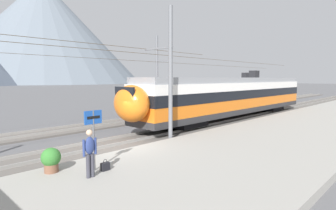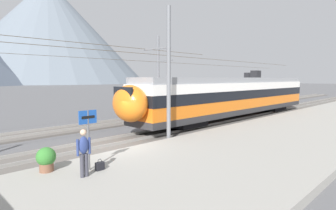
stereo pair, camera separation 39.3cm
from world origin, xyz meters
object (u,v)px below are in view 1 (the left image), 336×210
Objects in this scene: passenger_walking at (90,151)px; catenary_mast_far_side at (158,74)px; platform_sign at (93,127)px; handbag_beside_passenger at (105,166)px; train_far_track at (229,90)px; train_near_platform at (232,96)px; catenary_mast_mid at (169,73)px; potted_plant_platform_edge at (51,159)px.

catenary_mast_far_side is at bearing 39.12° from passenger_walking.
platform_sign is 1.56m from handbag_beside_passenger.
train_far_track is 0.58× the size of catenary_mast_far_side.
passenger_walking is at bearing -165.03° from train_near_platform.
catenary_mast_far_side is at bearing 48.90° from catenary_mast_mid.
passenger_walking is (-0.48, -0.54, -0.71)m from platform_sign.
potted_plant_platform_edge is (-1.20, 0.97, -1.15)m from platform_sign.
catenary_mast_mid is at bearing 18.79° from platform_sign.
catenary_mast_mid reaches higher than train_far_track.
potted_plant_platform_edge is at bearing 115.54° from passenger_walking.
potted_plant_platform_edge is (-15.79, -10.74, -3.34)m from catenary_mast_far_side.
train_near_platform is 10.91× the size of platform_sign.
train_near_platform is at bearing 14.85° from handbag_beside_passenger.
catenary_mast_far_side reaches higher than handbag_beside_passenger.
passenger_walking is at bearing -140.88° from catenary_mast_far_side.
platform_sign is at bearing 131.73° from handbag_beside_passenger.
catenary_mast_mid is at bearing -158.13° from train_far_track.
passenger_walking is at bearing -162.39° from handbag_beside_passenger.
train_near_platform is 14.59× the size of passenger_walking.
catenary_mast_far_side reaches higher than train_far_track.
catenary_mast_mid is at bearing -169.61° from train_near_platform.
train_far_track is 11.24× the size of platform_sign.
train_far_track is at bearing 18.43° from potted_plant_platform_edge.
potted_plant_platform_edge is (-17.73, -3.04, -1.36)m from train_near_platform.
train_near_platform is 0.97× the size of train_far_track.
catenary_mast_mid is at bearing 22.15° from handbag_beside_passenger.
train_near_platform is at bearing 13.62° from platform_sign.
catenary_mast_mid is 7.73m from passenger_walking.
train_far_track reaches higher than passenger_walking.
catenary_mast_far_side reaches higher than train_near_platform.
catenary_mast_far_side is at bearing 104.16° from train_near_platform.
train_far_track is at bearing 21.87° from catenary_mast_mid.
train_near_platform reaches higher than potted_plant_platform_edge.
train_far_track is 27.48m from platform_sign.
catenary_mast_far_side is 101.58× the size of handbag_beside_passenger.
train_near_platform is at bearing 10.39° from catenary_mast_mid.
handbag_beside_passenger is (-14.31, -12.01, -3.69)m from catenary_mast_far_side.
catenary_mast_far_side is 25.90× the size of passenger_walking.
platform_sign is (-14.59, -11.71, -2.19)m from catenary_mast_far_side.
catenary_mast_far_side is 19.63m from passenger_walking.
catenary_mast_far_side is at bearing 40.00° from handbag_beside_passenger.
catenary_mast_mid is 101.58× the size of handbag_beside_passenger.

